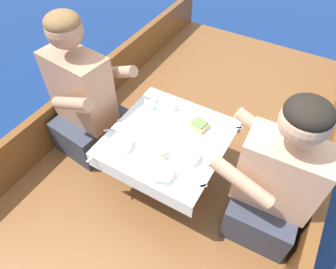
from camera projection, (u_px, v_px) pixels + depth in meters
The scene contains 22 objects.
ground_plane at pixel (177, 184), 2.34m from camera, with size 60.00×60.00×0.00m, color navy.
boat_deck at pixel (177, 174), 2.23m from camera, with size 1.84×3.79×0.29m, color brown.
gunwale_port at pixel (77, 103), 2.31m from camera, with size 0.06×3.79×0.33m, color brown.
gunwale_starboard at pixel (314, 207), 1.71m from camera, with size 0.06×3.79×0.33m, color brown.
cockpit_table at pixel (168, 142), 1.79m from camera, with size 0.67×0.68×0.40m.
person_port at pixel (84, 100), 1.96m from camera, with size 0.55×0.49×1.01m.
person_starboard at pixel (274, 182), 1.56m from camera, with size 0.53×0.45×0.95m.
plate_sandwich at pixel (199, 128), 1.79m from camera, with size 0.20×0.20×0.01m.
plate_bread at pixel (148, 131), 1.77m from camera, with size 0.20×0.20×0.01m.
sandwich at pixel (199, 125), 1.77m from camera, with size 0.11×0.10×0.05m.
bowl_port_near at pixel (188, 155), 1.63m from camera, with size 0.14×0.14×0.04m.
bowl_starboard_near at pixel (121, 144), 1.69m from camera, with size 0.13×0.13×0.04m.
bowl_center_far at pixel (161, 173), 1.55m from camera, with size 0.13×0.13×0.04m.
coffee_cup_port at pixel (171, 105), 1.90m from camera, with size 0.10×0.07×0.05m.
coffee_cup_starboard at pixel (150, 104), 1.90m from camera, with size 0.10×0.07×0.06m.
tin_can at pixel (161, 153), 1.63m from camera, with size 0.07×0.07×0.05m.
utensil_spoon_starboard at pixel (172, 137), 1.75m from camera, with size 0.17×0.07×0.01m.
utensil_fork_starboard at pixel (194, 189), 1.51m from camera, with size 0.12×0.14×0.00m.
utensil_fork_port at pixel (231, 128), 1.80m from camera, with size 0.16×0.11×0.00m.
utensil_knife_port at pixel (129, 125), 1.81m from camera, with size 0.17×0.01×0.00m.
utensil_spoon_center at pixel (123, 128), 1.79m from camera, with size 0.14×0.12×0.01m.
utensil_spoon_port at pixel (101, 149), 1.69m from camera, with size 0.04×0.17×0.01m.
Camera 1 is at (0.59, -1.15, 1.99)m, focal length 32.00 mm.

